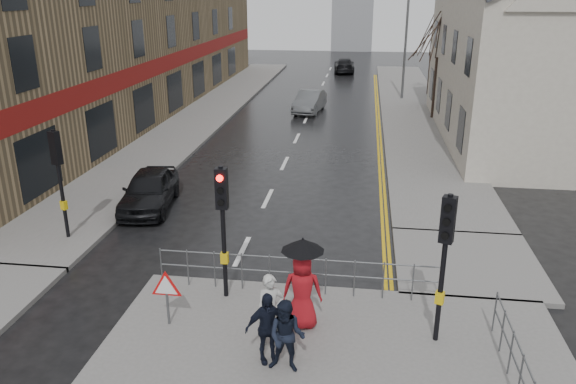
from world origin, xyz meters
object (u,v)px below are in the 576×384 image
(pedestrian_with_umbrella, at_px, (302,281))
(pedestrian_d, at_px, (267,328))
(pedestrian_b, at_px, (287,337))
(car_parked, at_px, (149,190))
(pedestrian_a, at_px, (271,310))
(car_mid, at_px, (310,102))

(pedestrian_with_umbrella, bearing_deg, pedestrian_d, -113.09)
(pedestrian_b, bearing_deg, car_parked, 130.73)
(pedestrian_a, height_order, car_parked, pedestrian_a)
(pedestrian_b, height_order, car_parked, pedestrian_b)
(pedestrian_with_umbrella, relative_size, car_parked, 0.55)
(pedestrian_d, distance_m, car_parked, 10.01)
(pedestrian_b, bearing_deg, pedestrian_a, 122.93)
(pedestrian_a, xyz_separation_m, pedestrian_d, (0.03, -0.64, -0.02))
(pedestrian_a, distance_m, pedestrian_b, 1.01)
(pedestrian_with_umbrella, distance_m, pedestrian_d, 1.51)
(pedestrian_d, bearing_deg, pedestrian_with_umbrella, 39.74)
(pedestrian_d, bearing_deg, pedestrian_a, 65.41)
(pedestrian_a, bearing_deg, pedestrian_d, -108.12)
(pedestrian_d, height_order, car_parked, pedestrian_d)
(pedestrian_a, xyz_separation_m, car_parked, (-5.63, 7.61, -0.27))
(pedestrian_a, relative_size, car_parked, 0.41)
(pedestrian_b, height_order, pedestrian_with_umbrella, pedestrian_with_umbrella)
(car_parked, relative_size, car_mid, 0.99)
(pedestrian_b, relative_size, car_parked, 0.39)
(pedestrian_a, distance_m, pedestrian_d, 0.64)
(pedestrian_a, height_order, pedestrian_b, pedestrian_a)
(car_mid, bearing_deg, pedestrian_d, -78.87)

